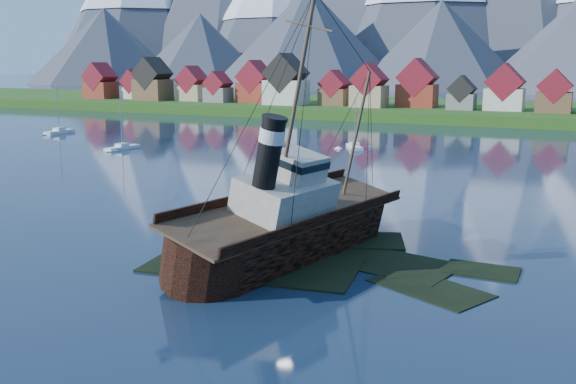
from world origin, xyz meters
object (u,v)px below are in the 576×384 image
at_px(tugboat_wreck, 292,220).
at_px(sailboat_b, 59,132).
at_px(sailboat_c, 354,147).
at_px(sailboat_a, 122,148).

xyz_separation_m(tugboat_wreck, sailboat_b, (-93.75, 65.89, -2.75)).
bearing_deg(sailboat_b, sailboat_c, 0.22).
bearing_deg(sailboat_a, sailboat_c, 31.34).
relative_size(sailboat_a, sailboat_c, 0.99).
xyz_separation_m(tugboat_wreck, sailboat_a, (-60.84, 49.59, -2.82)).
bearing_deg(sailboat_c, tugboat_wreck, -106.51).
bearing_deg(tugboat_wreck, sailboat_a, 153.17).
relative_size(tugboat_wreck, sailboat_c, 3.05).
distance_m(tugboat_wreck, sailboat_b, 114.62).
height_order(sailboat_b, sailboat_c, sailboat_b).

